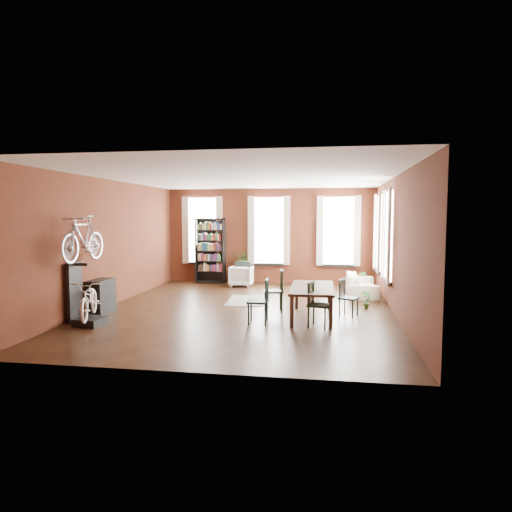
% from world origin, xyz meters
% --- Properties ---
extents(room, '(9.00, 9.04, 3.22)m').
position_xyz_m(room, '(0.25, 0.62, 2.14)').
color(room, black).
rests_on(room, ground).
extents(dining_table, '(0.97, 2.08, 0.71)m').
position_xyz_m(dining_table, '(1.64, -0.61, 0.35)').
color(dining_table, '#49372C').
rests_on(dining_table, ground).
extents(dining_chair_a, '(0.45, 0.45, 0.95)m').
position_xyz_m(dining_chair_a, '(0.52, -1.30, 0.48)').
color(dining_chair_a, '#183634').
rests_on(dining_chair_a, ground).
extents(dining_chair_b, '(0.54, 0.54, 0.99)m').
position_xyz_m(dining_chair_b, '(0.70, -0.05, 0.50)').
color(dining_chair_b, black).
rests_on(dining_chair_b, ground).
extents(dining_chair_c, '(0.53, 0.53, 0.93)m').
position_xyz_m(dining_chair_c, '(1.82, -1.46, 0.47)').
color(dining_chair_c, black).
rests_on(dining_chair_c, ground).
extents(dining_chair_d, '(0.51, 0.51, 0.84)m').
position_xyz_m(dining_chair_d, '(2.46, -0.28, 0.42)').
color(dining_chair_d, '#183635').
rests_on(dining_chair_d, ground).
extents(bookshelf, '(1.00, 0.32, 2.20)m').
position_xyz_m(bookshelf, '(-2.00, 4.30, 1.10)').
color(bookshelf, black).
rests_on(bookshelf, ground).
extents(white_armchair, '(0.71, 0.67, 0.73)m').
position_xyz_m(white_armchair, '(-0.81, 3.72, 0.37)').
color(white_armchair, white).
rests_on(white_armchair, ground).
extents(cream_sofa, '(0.61, 2.08, 0.81)m').
position_xyz_m(cream_sofa, '(2.95, 2.60, 0.41)').
color(cream_sofa, beige).
rests_on(cream_sofa, ground).
extents(striped_rug, '(1.10, 1.66, 0.01)m').
position_xyz_m(striped_rug, '(-0.18, 1.20, 0.01)').
color(striped_rug, black).
rests_on(striped_rug, ground).
extents(bike_trainer, '(0.61, 0.61, 0.16)m').
position_xyz_m(bike_trainer, '(-2.92, -2.03, 0.08)').
color(bike_trainer, black).
rests_on(bike_trainer, ground).
extents(bike_wall_rack, '(0.16, 0.60, 1.30)m').
position_xyz_m(bike_wall_rack, '(-3.40, -1.80, 0.65)').
color(bike_wall_rack, black).
rests_on(bike_wall_rack, ground).
extents(console_table, '(0.40, 0.80, 0.80)m').
position_xyz_m(console_table, '(-3.28, -0.90, 0.40)').
color(console_table, black).
rests_on(console_table, ground).
extents(plant_stand, '(0.32, 0.32, 0.55)m').
position_xyz_m(plant_stand, '(-0.84, 4.30, 0.28)').
color(plant_stand, black).
rests_on(plant_stand, ground).
extents(plant_by_sofa, '(0.48, 0.64, 0.26)m').
position_xyz_m(plant_by_sofa, '(3.00, 3.57, 0.13)').
color(plant_by_sofa, '#2C6026').
rests_on(plant_by_sofa, ground).
extents(plant_small, '(0.40, 0.52, 0.17)m').
position_xyz_m(plant_small, '(2.92, 0.64, 0.08)').
color(plant_small, '#275321').
rests_on(plant_small, ground).
extents(bicycle_floor, '(0.75, 0.92, 1.51)m').
position_xyz_m(bicycle_floor, '(-2.91, -2.06, 0.91)').
color(bicycle_floor, silver).
rests_on(bicycle_floor, bike_trainer).
extents(bicycle_hung, '(0.47, 1.00, 1.66)m').
position_xyz_m(bicycle_hung, '(-3.15, -1.80, 2.13)').
color(bicycle_hung, '#A5A8AD').
rests_on(bicycle_hung, bike_wall_rack).
extents(plant_on_stand, '(0.64, 0.68, 0.43)m').
position_xyz_m(plant_on_stand, '(-0.86, 4.31, 0.77)').
color(plant_on_stand, '#285823').
rests_on(plant_on_stand, plant_stand).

